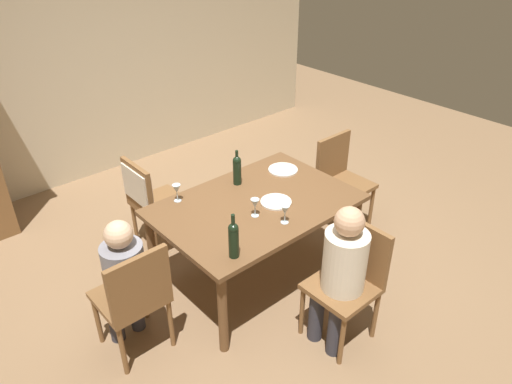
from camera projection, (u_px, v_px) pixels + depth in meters
name	position (u px, v px, depth m)	size (l,w,h in m)	color
ground_plane	(256.00, 274.00, 4.25)	(10.00, 10.00, 0.00)	#846647
rear_room_partition	(93.00, 58.00, 5.33)	(6.40, 0.12, 2.70)	beige
dining_table	(256.00, 211.00, 3.91)	(1.59, 1.08, 0.75)	brown
chair_left_end	(134.00, 295.00, 3.25)	(0.44, 0.44, 0.92)	brown
chair_near	(350.00, 275.00, 3.43)	(0.44, 0.44, 0.92)	brown
chair_right_end	(340.00, 175.00, 4.70)	(0.44, 0.44, 0.92)	brown
chair_far_left	(147.00, 195.00, 4.27)	(0.45, 0.44, 0.92)	brown
person_woman_host	(124.00, 276.00, 3.28)	(0.28, 0.33, 1.08)	#33333D
person_man_bearded	(342.00, 268.00, 3.30)	(0.35, 0.31, 1.13)	#33333D
wine_bottle_tall_green	(234.00, 239.00, 3.20)	(0.07, 0.07, 0.34)	black
wine_bottle_dark_red	(237.00, 169.00, 4.06)	(0.07, 0.07, 0.31)	black
wine_glass_near_left	(285.00, 211.00, 3.57)	(0.07, 0.07, 0.15)	silver
wine_glass_centre	(255.00, 204.00, 3.65)	(0.07, 0.07, 0.15)	silver
wine_glass_near_right	(177.00, 189.00, 3.84)	(0.07, 0.07, 0.15)	silver
dinner_plate_host	(283.00, 170.00, 4.34)	(0.27, 0.27, 0.01)	silver
dinner_plate_guest_left	(276.00, 202.00, 3.87)	(0.25, 0.25, 0.01)	silver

